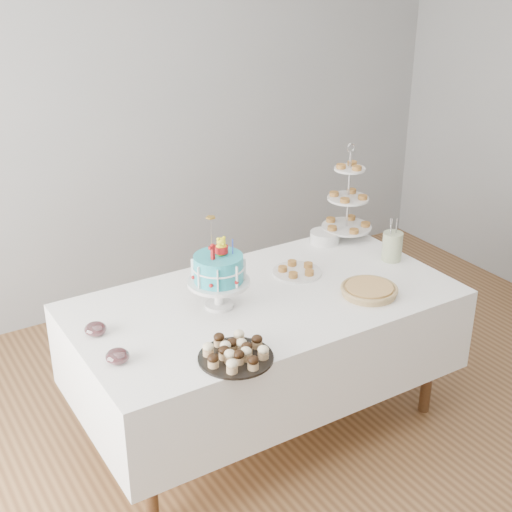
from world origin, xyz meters
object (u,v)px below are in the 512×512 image
jam_bowl_b (95,329)px  jam_bowl_a (118,356)px  pastry_plate (297,270)px  table (265,337)px  cupcake_tray (236,351)px  tiered_stand (348,199)px  utensil_pitcher (392,245)px  pie (369,290)px  plate_stack (325,237)px  birthday_cake (219,283)px

jam_bowl_b → jam_bowl_a: bearing=-90.0°
jam_bowl_a → pastry_plate: bearing=15.0°
table → cupcake_tray: (-0.40, -0.40, 0.26)m
jam_bowl_a → tiered_stand: bearing=18.5°
pastry_plate → utensil_pitcher: 0.56m
pie → pastry_plate: 0.42m
plate_stack → utensil_pitcher: utensil_pitcher is taller
table → jam_bowl_a: jam_bowl_a is taller
table → birthday_cake: size_ratio=4.13×
tiered_stand → jam_bowl_a: 1.77m
table → pie: size_ratio=6.63×
birthday_cake → plate_stack: 0.98m
pie → utensil_pitcher: size_ratio=1.18×
birthday_cake → pastry_plate: birthday_cake is taller
table → plate_stack: (0.67, 0.40, 0.26)m
cupcake_tray → pastry_plate: cupcake_tray is taller
birthday_cake → pastry_plate: size_ratio=1.76×
cupcake_tray → pie: cupcake_tray is taller
plate_stack → pastry_plate: 0.45m
plate_stack → pastry_plate: plate_stack is taller
birthday_cake → tiered_stand: bearing=4.3°
table → jam_bowl_a: (-0.84, -0.16, 0.26)m
pastry_plate → jam_bowl_a: 1.18m
tiered_stand → jam_bowl_b: size_ratio=5.75×
table → plate_stack: size_ratio=11.21×
table → utensil_pitcher: 0.90m
table → pastry_plate: 0.41m
pie → plate_stack: 0.67m
table → cupcake_tray: size_ratio=5.86×
birthday_cake → utensil_pitcher: birthday_cake is taller
pie → utensil_pitcher: bearing=34.4°
pie → jam_bowl_a: size_ratio=2.83×
pie → utensil_pitcher: utensil_pitcher is taller
plate_stack → utensil_pitcher: 0.43m
table → birthday_cake: 0.43m
table → pie: pie is taller
jam_bowl_a → table: bearing=10.8°
pie → plate_stack: bearing=72.6°
pie → table: bearing=152.5°
tiered_stand → plate_stack: (-0.16, 0.00, -0.21)m
birthday_cake → tiered_stand: tiered_stand is taller
plate_stack → birthday_cake: bearing=-158.4°
utensil_pitcher → birthday_cake: bearing=162.5°
jam_bowl_a → jam_bowl_b: bearing=90.0°
birthday_cake → jam_bowl_b: (-0.61, 0.06, -0.10)m
birthday_cake → tiered_stand: (1.06, 0.36, 0.11)m
cupcake_tray → plate_stack: size_ratio=1.91×
jam_bowl_a → utensil_pitcher: bearing=5.8°
tiered_stand → utensil_pitcher: bearing=-88.1°
birthday_cake → jam_bowl_b: size_ratio=4.64×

